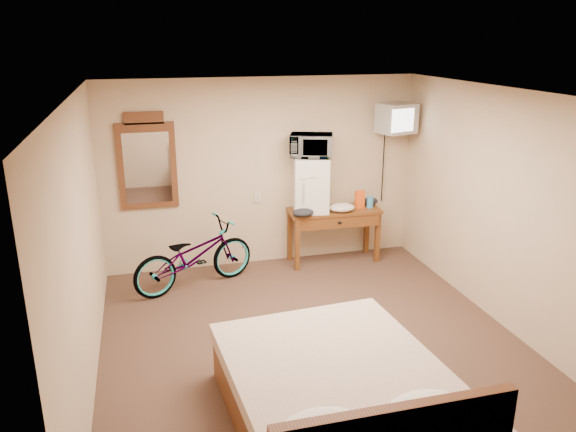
{
  "coord_description": "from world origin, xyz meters",
  "views": [
    {
      "loc": [
        -1.54,
        -4.81,
        3.0
      ],
      "look_at": [
        -0.06,
        0.75,
        1.14
      ],
      "focal_mm": 35.0,
      "sensor_mm": 36.0,
      "label": 1
    }
  ],
  "objects_px": {
    "mini_fridge": "(311,184)",
    "microwave": "(311,146)",
    "wall_mirror": "(147,163)",
    "bicycle": "(194,256)",
    "blue_cup": "(370,202)",
    "desk": "(335,219)",
    "crt_television": "(396,118)",
    "bed": "(343,403)"
  },
  "relations": [
    {
      "from": "mini_fridge",
      "to": "wall_mirror",
      "type": "relative_size",
      "value": 0.6
    },
    {
      "from": "crt_television",
      "to": "microwave",
      "type": "bearing_deg",
      "value": 178.19
    },
    {
      "from": "desk",
      "to": "mini_fridge",
      "type": "relative_size",
      "value": 1.72
    },
    {
      "from": "desk",
      "to": "bicycle",
      "type": "distance_m",
      "value": 1.98
    },
    {
      "from": "bed",
      "to": "blue_cup",
      "type": "bearing_deg",
      "value": 64.43
    },
    {
      "from": "desk",
      "to": "blue_cup",
      "type": "relative_size",
      "value": 8.12
    },
    {
      "from": "blue_cup",
      "to": "crt_television",
      "type": "relative_size",
      "value": 0.25
    },
    {
      "from": "microwave",
      "to": "bicycle",
      "type": "xyz_separation_m",
      "value": [
        -1.61,
        -0.39,
        -1.22
      ]
    },
    {
      "from": "microwave",
      "to": "crt_television",
      "type": "xyz_separation_m",
      "value": [
        1.16,
        -0.04,
        0.31
      ]
    },
    {
      "from": "mini_fridge",
      "to": "microwave",
      "type": "xyz_separation_m",
      "value": [
        0.0,
        0.0,
        0.52
      ]
    },
    {
      "from": "mini_fridge",
      "to": "crt_television",
      "type": "height_order",
      "value": "crt_television"
    },
    {
      "from": "microwave",
      "to": "bicycle",
      "type": "distance_m",
      "value": 2.06
    },
    {
      "from": "blue_cup",
      "to": "crt_television",
      "type": "bearing_deg",
      "value": 5.83
    },
    {
      "from": "wall_mirror",
      "to": "bicycle",
      "type": "xyz_separation_m",
      "value": [
        0.47,
        -0.6,
        -1.06
      ]
    },
    {
      "from": "blue_cup",
      "to": "crt_television",
      "type": "xyz_separation_m",
      "value": [
        0.33,
        0.03,
        1.12
      ]
    },
    {
      "from": "crt_television",
      "to": "wall_mirror",
      "type": "xyz_separation_m",
      "value": [
        -3.24,
        0.25,
        -0.47
      ]
    },
    {
      "from": "blue_cup",
      "to": "bicycle",
      "type": "distance_m",
      "value": 2.49
    },
    {
      "from": "mini_fridge",
      "to": "wall_mirror",
      "type": "xyz_separation_m",
      "value": [
        -2.08,
        0.21,
        0.36
      ]
    },
    {
      "from": "mini_fridge",
      "to": "blue_cup",
      "type": "distance_m",
      "value": 0.88
    },
    {
      "from": "desk",
      "to": "wall_mirror",
      "type": "height_order",
      "value": "wall_mirror"
    },
    {
      "from": "desk",
      "to": "microwave",
      "type": "bearing_deg",
      "value": 170.34
    },
    {
      "from": "blue_cup",
      "to": "mini_fridge",
      "type": "bearing_deg",
      "value": 175.13
    },
    {
      "from": "desk",
      "to": "crt_television",
      "type": "bearing_deg",
      "value": 1.33
    },
    {
      "from": "microwave",
      "to": "crt_television",
      "type": "relative_size",
      "value": 0.88
    },
    {
      "from": "mini_fridge",
      "to": "blue_cup",
      "type": "relative_size",
      "value": 4.73
    },
    {
      "from": "desk",
      "to": "crt_television",
      "type": "distance_m",
      "value": 1.57
    },
    {
      "from": "desk",
      "to": "blue_cup",
      "type": "bearing_deg",
      "value": -1.7
    },
    {
      "from": "blue_cup",
      "to": "bicycle",
      "type": "xyz_separation_m",
      "value": [
        -2.44,
        -0.31,
        -0.41
      ]
    },
    {
      "from": "desk",
      "to": "wall_mirror",
      "type": "distance_m",
      "value": 2.57
    },
    {
      "from": "bicycle",
      "to": "blue_cup",
      "type": "bearing_deg",
      "value": -103.32
    },
    {
      "from": "desk",
      "to": "wall_mirror",
      "type": "relative_size",
      "value": 1.03
    },
    {
      "from": "blue_cup",
      "to": "wall_mirror",
      "type": "distance_m",
      "value": 2.99
    },
    {
      "from": "mini_fridge",
      "to": "microwave",
      "type": "relative_size",
      "value": 1.36
    },
    {
      "from": "wall_mirror",
      "to": "bed",
      "type": "height_order",
      "value": "wall_mirror"
    },
    {
      "from": "desk",
      "to": "blue_cup",
      "type": "xyz_separation_m",
      "value": [
        0.5,
        -0.01,
        0.21
      ]
    },
    {
      "from": "mini_fridge",
      "to": "microwave",
      "type": "height_order",
      "value": "microwave"
    },
    {
      "from": "blue_cup",
      "to": "desk",
      "type": "bearing_deg",
      "value": 178.3
    },
    {
      "from": "mini_fridge",
      "to": "blue_cup",
      "type": "xyz_separation_m",
      "value": [
        0.83,
        -0.07,
        -0.29
      ]
    },
    {
      "from": "microwave",
      "to": "blue_cup",
      "type": "bearing_deg",
      "value": 14.67
    },
    {
      "from": "desk",
      "to": "wall_mirror",
      "type": "bearing_deg",
      "value": 173.6
    },
    {
      "from": "wall_mirror",
      "to": "bicycle",
      "type": "distance_m",
      "value": 1.31
    },
    {
      "from": "crt_television",
      "to": "bed",
      "type": "bearing_deg",
      "value": -119.78
    }
  ]
}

